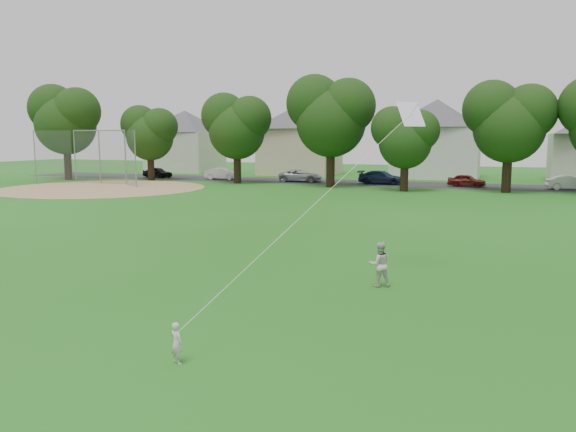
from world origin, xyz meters
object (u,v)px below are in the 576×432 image
at_px(toddler, 177,343).
at_px(older_boy, 380,264).
at_px(baseball_backstop, 96,157).
at_px(kite, 321,198).

height_order(toddler, older_boy, older_boy).
height_order(toddler, baseball_backstop, baseball_backstop).
distance_m(toddler, baseball_backstop, 46.40).
distance_m(older_boy, baseball_backstop, 43.20).
relative_size(toddler, baseball_backstop, 0.07).
relative_size(older_boy, kite, 0.13).
distance_m(kite, baseball_backstop, 44.12).
distance_m(toddler, older_boy, 7.65).
relative_size(toddler, kite, 0.08).
bearing_deg(toddler, baseball_backstop, -27.70).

